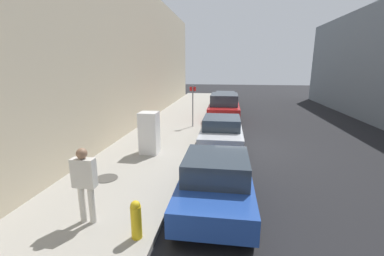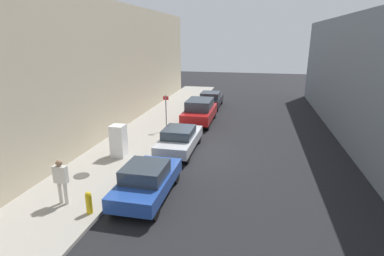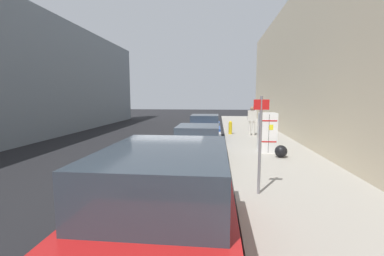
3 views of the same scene
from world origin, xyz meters
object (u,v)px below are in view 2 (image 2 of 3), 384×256
(parked_suv_red, at_px, (200,111))
(parked_sedan_dark, at_px, (211,99))
(discarded_refrigerator, at_px, (119,141))
(street_sign_post, at_px, (166,111))
(parked_hatchback_blue, at_px, (147,180))
(parked_sedan_silver, at_px, (180,139))
(fire_hydrant, at_px, (89,202))
(trash_bag, at_px, (121,145))
(pedestrian_walking_far, at_px, (61,179))

(parked_suv_red, relative_size, parked_sedan_dark, 1.02)
(discarded_refrigerator, distance_m, street_sign_post, 5.05)
(parked_hatchback_blue, distance_m, parked_sedan_silver, 5.13)
(fire_hydrant, relative_size, parked_suv_red, 0.19)
(fire_hydrant, height_order, parked_sedan_dark, parked_sedan_dark)
(discarded_refrigerator, xyz_separation_m, street_sign_post, (1.09, 4.91, 0.50))
(fire_hydrant, distance_m, parked_suv_red, 12.85)
(trash_bag, xyz_separation_m, pedestrian_walking_far, (0.39, -5.77, 0.79))
(trash_bag, height_order, parked_sedan_silver, parked_sedan_silver)
(pedestrian_walking_far, height_order, parked_sedan_dark, pedestrian_walking_far)
(trash_bag, height_order, parked_hatchback_blue, parked_hatchback_blue)
(street_sign_post, relative_size, parked_suv_red, 0.53)
(street_sign_post, relative_size, parked_sedan_silver, 0.55)
(parked_hatchback_blue, xyz_separation_m, parked_sedan_dark, (-0.00, 16.41, -0.01))
(discarded_refrigerator, height_order, parked_sedan_dark, discarded_refrigerator)
(pedestrian_walking_far, bearing_deg, parked_sedan_silver, 40.69)
(parked_hatchback_blue, bearing_deg, pedestrian_walking_far, -155.16)
(parked_hatchback_blue, relative_size, parked_sedan_dark, 0.91)
(discarded_refrigerator, distance_m, parked_sedan_silver, 3.29)
(trash_bag, bearing_deg, fire_hydrant, -74.76)
(trash_bag, distance_m, parked_suv_red, 7.36)
(street_sign_post, bearing_deg, trash_bag, -110.29)
(street_sign_post, bearing_deg, parked_suv_red, 56.46)
(discarded_refrigerator, relative_size, parked_hatchback_blue, 0.42)
(pedestrian_walking_far, distance_m, parked_suv_red, 12.69)
(pedestrian_walking_far, height_order, parked_hatchback_blue, pedestrian_walking_far)
(street_sign_post, distance_m, parked_hatchback_blue, 8.62)
(trash_bag, bearing_deg, parked_suv_red, 64.01)
(discarded_refrigerator, relative_size, parked_suv_red, 0.37)
(street_sign_post, height_order, fire_hydrant, street_sign_post)
(fire_hydrant, bearing_deg, parked_sedan_silver, 77.26)
(fire_hydrant, distance_m, parked_sedan_dark, 18.17)
(discarded_refrigerator, distance_m, parked_hatchback_blue, 4.52)
(discarded_refrigerator, relative_size, fire_hydrant, 2.01)
(discarded_refrigerator, xyz_separation_m, parked_suv_red, (2.85, 7.57, -0.06))
(parked_hatchback_blue, bearing_deg, parked_sedan_dark, 90.00)
(discarded_refrigerator, distance_m, fire_hydrant, 5.37)
(parked_sedan_dark, bearing_deg, street_sign_post, -102.41)
(parked_suv_red, bearing_deg, pedestrian_walking_far, -102.86)
(parked_sedan_silver, bearing_deg, trash_bag, -168.27)
(street_sign_post, height_order, parked_suv_red, street_sign_post)
(trash_bag, relative_size, parked_sedan_silver, 0.11)
(street_sign_post, distance_m, parked_sedan_silver, 3.79)
(discarded_refrigerator, height_order, trash_bag, discarded_refrigerator)
(parked_sedan_silver, bearing_deg, pedestrian_walking_far, -113.68)
(pedestrian_walking_far, bearing_deg, parked_suv_red, 51.51)
(fire_hydrant, distance_m, parked_hatchback_blue, 2.29)
(street_sign_post, height_order, parked_sedan_silver, street_sign_post)
(parked_suv_red, distance_m, parked_sedan_dark, 5.35)
(fire_hydrant, relative_size, parked_sedan_dark, 0.19)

